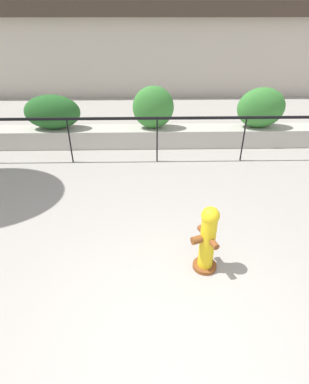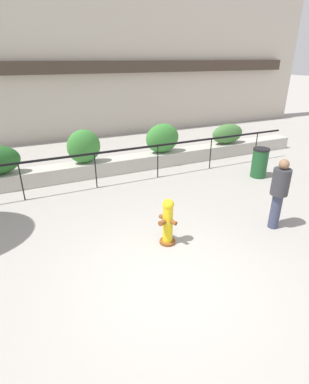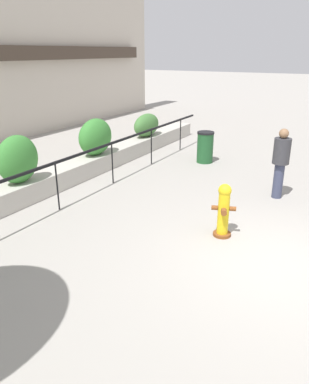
{
  "view_description": "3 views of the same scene",
  "coord_description": "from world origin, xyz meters",
  "px_view_note": "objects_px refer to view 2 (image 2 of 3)",
  "views": [
    {
      "loc": [
        -0.22,
        -2.06,
        3.31
      ],
      "look_at": [
        -0.12,
        2.29,
        0.66
      ],
      "focal_mm": 28.0,
      "sensor_mm": 36.0,
      "label": 1
    },
    {
      "loc": [
        -2.04,
        -3.8,
        3.78
      ],
      "look_at": [
        0.72,
        2.1,
        0.85
      ],
      "focal_mm": 28.0,
      "sensor_mm": 36.0,
      "label": 2
    },
    {
      "loc": [
        -5.85,
        -0.91,
        3.44
      ],
      "look_at": [
        0.42,
        2.61,
        0.72
      ],
      "focal_mm": 35.0,
      "sensor_mm": 36.0,
      "label": 3
    }
  ],
  "objects_px": {
    "hedge_bush_3": "(162,138)",
    "trash_bin": "(260,163)",
    "pedestrian": "(279,190)",
    "fire_hydrant": "(168,221)",
    "hedge_bush_4": "(227,134)",
    "hedge_bush_2": "(84,147)"
  },
  "relations": [
    {
      "from": "pedestrian",
      "to": "hedge_bush_4",
      "type": "bearing_deg",
      "value": 63.77
    },
    {
      "from": "hedge_bush_4",
      "to": "pedestrian",
      "type": "xyz_separation_m",
      "value": [
        -2.61,
        -5.3,
        0.08
      ]
    },
    {
      "from": "trash_bin",
      "to": "fire_hydrant",
      "type": "bearing_deg",
      "value": -154.04
    },
    {
      "from": "hedge_bush_3",
      "to": "pedestrian",
      "type": "xyz_separation_m",
      "value": [
        0.38,
        -5.3,
        -0.05
      ]
    },
    {
      "from": "hedge_bush_4",
      "to": "trash_bin",
      "type": "xyz_separation_m",
      "value": [
        -0.55,
        -2.53,
        -0.4
      ]
    },
    {
      "from": "pedestrian",
      "to": "hedge_bush_2",
      "type": "bearing_deg",
      "value": 122.05
    },
    {
      "from": "hedge_bush_4",
      "to": "pedestrian",
      "type": "bearing_deg",
      "value": -116.23
    },
    {
      "from": "fire_hydrant",
      "to": "trash_bin",
      "type": "height_order",
      "value": "fire_hydrant"
    },
    {
      "from": "hedge_bush_4",
      "to": "trash_bin",
      "type": "bearing_deg",
      "value": -102.17
    },
    {
      "from": "fire_hydrant",
      "to": "trash_bin",
      "type": "bearing_deg",
      "value": 25.96
    },
    {
      "from": "hedge_bush_2",
      "to": "pedestrian",
      "type": "distance_m",
      "value": 6.25
    },
    {
      "from": "hedge_bush_3",
      "to": "pedestrian",
      "type": "height_order",
      "value": "pedestrian"
    },
    {
      "from": "hedge_bush_4",
      "to": "fire_hydrant",
      "type": "relative_size",
      "value": 1.33
    },
    {
      "from": "pedestrian",
      "to": "trash_bin",
      "type": "distance_m",
      "value": 3.49
    },
    {
      "from": "hedge_bush_2",
      "to": "hedge_bush_3",
      "type": "xyz_separation_m",
      "value": [
        2.93,
        0.0,
        -0.03
      ]
    },
    {
      "from": "hedge_bush_2",
      "to": "pedestrian",
      "type": "relative_size",
      "value": 0.66
    },
    {
      "from": "hedge_bush_4",
      "to": "hedge_bush_3",
      "type": "bearing_deg",
      "value": 180.0
    },
    {
      "from": "trash_bin",
      "to": "hedge_bush_3",
      "type": "bearing_deg",
      "value": 134.13
    },
    {
      "from": "hedge_bush_4",
      "to": "hedge_bush_2",
      "type": "bearing_deg",
      "value": 180.0
    },
    {
      "from": "hedge_bush_4",
      "to": "pedestrian",
      "type": "height_order",
      "value": "pedestrian"
    },
    {
      "from": "hedge_bush_3",
      "to": "trash_bin",
      "type": "height_order",
      "value": "hedge_bush_3"
    },
    {
      "from": "fire_hydrant",
      "to": "pedestrian",
      "type": "height_order",
      "value": "pedestrian"
    }
  ]
}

